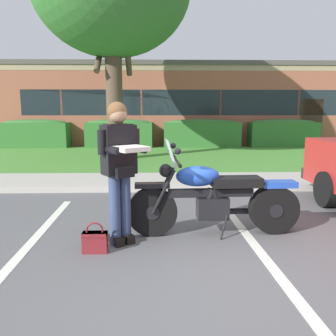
{
  "coord_description": "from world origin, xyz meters",
  "views": [
    {
      "loc": [
        -0.72,
        -3.4,
        1.6
      ],
      "look_at": [
        -0.6,
        0.96,
        0.85
      ],
      "focal_mm": 35.73,
      "sensor_mm": 36.0,
      "label": 1
    }
  ],
  "objects": [
    {
      "name": "hedge_left",
      "position": [
        -5.94,
        10.94,
        0.65
      ],
      "size": [
        2.76,
        0.9,
        1.24
      ],
      "color": "#336B2D",
      "rests_on": "ground"
    },
    {
      "name": "motorcycle",
      "position": [
        0.07,
        0.77,
        0.49
      ],
      "size": [
        2.24,
        0.82,
        1.26
      ],
      "color": "black",
      "rests_on": "ground"
    },
    {
      "name": "grass_lawn",
      "position": [
        0.0,
        7.87,
        0.03
      ],
      "size": [
        60.0,
        6.23,
        0.06
      ],
      "primitive_type": "cube",
      "color": "#478433",
      "rests_on": "ground"
    },
    {
      "name": "handbag",
      "position": [
        -1.46,
        0.23,
        0.14
      ],
      "size": [
        0.28,
        0.13,
        0.36
      ],
      "color": "maroon",
      "rests_on": "ground"
    },
    {
      "name": "ground_plane",
      "position": [
        0.0,
        0.0,
        0.0
      ],
      "size": [
        140.0,
        140.0,
        0.0
      ],
      "primitive_type": "plane",
      "color": "#565659"
    },
    {
      "name": "concrete_walk",
      "position": [
        0.0,
        4.0,
        0.04
      ],
      "size": [
        60.0,
        1.5,
        0.08
      ],
      "primitive_type": "cube",
      "color": "#ADA89E",
      "rests_on": "ground"
    },
    {
      "name": "stall_stripe_0",
      "position": [
        -2.29,
        0.2,
        0.0
      ],
      "size": [
        0.25,
        4.4,
        0.01
      ],
      "primitive_type": "cube",
      "rotation": [
        0.0,
        0.0,
        0.03
      ],
      "color": "silver",
      "rests_on": "ground"
    },
    {
      "name": "rider_person",
      "position": [
        -1.18,
        0.49,
        1.01
      ],
      "size": [
        0.61,
        0.67,
        1.7
      ],
      "color": "black",
      "rests_on": "ground"
    },
    {
      "name": "hedge_center_left",
      "position": [
        -2.42,
        10.94,
        0.65
      ],
      "size": [
        2.8,
        0.9,
        1.24
      ],
      "color": "#336B2D",
      "rests_on": "ground"
    },
    {
      "name": "hedge_center_right",
      "position": [
        1.11,
        10.94,
        0.65
      ],
      "size": [
        3.25,
        0.9,
        1.24
      ],
      "color": "#336B2D",
      "rests_on": "ground"
    },
    {
      "name": "stall_stripe_1",
      "position": [
        0.44,
        0.2,
        0.0
      ],
      "size": [
        0.25,
        4.4,
        0.01
      ],
      "primitive_type": "cube",
      "rotation": [
        0.0,
        0.0,
        0.03
      ],
      "color": "silver",
      "rests_on": "ground"
    },
    {
      "name": "hedge_right",
      "position": [
        4.63,
        10.94,
        0.65
      ],
      "size": [
        2.91,
        0.9,
        1.24
      ],
      "color": "#336B2D",
      "rests_on": "ground"
    },
    {
      "name": "brick_building",
      "position": [
        1.97,
        16.74,
        1.87
      ],
      "size": [
        20.53,
        10.88,
        3.73
      ],
      "color": "#93513D",
      "rests_on": "ground"
    },
    {
      "name": "curb_strip",
      "position": [
        0.0,
        3.15,
        0.06
      ],
      "size": [
        60.0,
        0.2,
        0.12
      ],
      "primitive_type": "cube",
      "color": "#ADA89E",
      "rests_on": "ground"
    }
  ]
}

